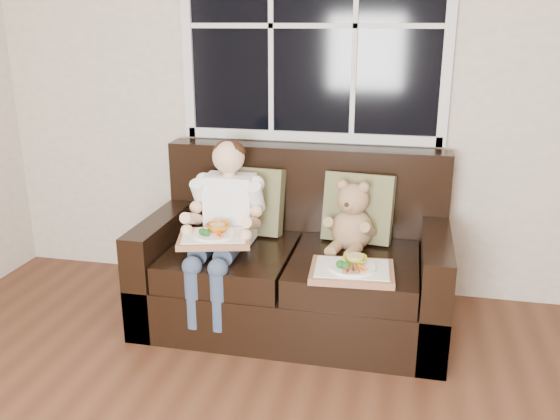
% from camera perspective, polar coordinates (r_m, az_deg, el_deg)
% --- Properties ---
extents(room_walls, '(4.52, 5.02, 2.71)m').
position_cam_1_polar(room_walls, '(1.19, -8.17, 13.57)').
color(room_walls, beige).
rests_on(room_walls, ground).
extents(window_back, '(1.62, 0.04, 1.37)m').
position_cam_1_polar(window_back, '(3.64, 3.18, 17.29)').
color(window_back, black).
rests_on(window_back, room_walls).
extents(loveseat, '(1.70, 0.92, 0.96)m').
position_cam_1_polar(loveseat, '(3.46, 1.54, -5.52)').
color(loveseat, black).
rests_on(loveseat, ground).
extents(pillow_left, '(0.41, 0.21, 0.41)m').
position_cam_1_polar(pillow_left, '(3.55, -2.87, 0.90)').
color(pillow_left, '#6C6843').
rests_on(pillow_left, loveseat).
extents(pillow_right, '(0.41, 0.23, 0.41)m').
position_cam_1_polar(pillow_right, '(3.45, 7.55, 0.22)').
color(pillow_right, '#6C6843').
rests_on(pillow_right, loveseat).
extents(child, '(0.40, 0.60, 0.91)m').
position_cam_1_polar(child, '(3.32, -5.33, -0.25)').
color(child, white).
rests_on(child, loveseat).
extents(teddy_bear, '(0.27, 0.33, 0.41)m').
position_cam_1_polar(teddy_bear, '(3.33, 6.95, -1.06)').
color(teddy_bear, '#9F7B54').
rests_on(teddy_bear, loveseat).
extents(tray_left, '(0.44, 0.38, 0.09)m').
position_cam_1_polar(tray_left, '(3.20, -6.31, -2.52)').
color(tray_left, '#A76C4B').
rests_on(tray_left, child).
extents(tray_right, '(0.44, 0.35, 0.10)m').
position_cam_1_polar(tray_right, '(3.02, 6.94, -5.72)').
color(tray_right, '#A76C4B').
rests_on(tray_right, loveseat).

